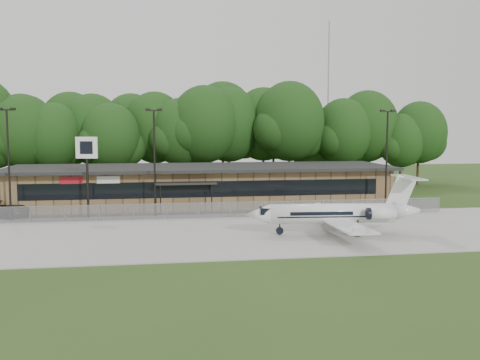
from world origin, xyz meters
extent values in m
plane|color=#2A4719|center=(0.00, 0.00, 0.00)|extent=(160.00, 160.00, 0.00)
cube|color=#9E9B93|center=(0.00, 8.00, 0.04)|extent=(64.00, 18.00, 0.08)
cube|color=#383835|center=(0.00, 19.50, 0.03)|extent=(50.00, 9.00, 0.06)
cube|color=olive|center=(0.00, 24.00, 2.00)|extent=(40.00, 10.00, 4.00)
cube|color=black|center=(0.00, 18.98, 2.30)|extent=(36.00, 0.08, 1.60)
cube|color=black|center=(0.00, 23.50, 4.15)|extent=(41.00, 11.50, 0.30)
cube|color=black|center=(-2.00, 18.40, 3.00)|extent=(6.00, 1.60, 0.20)
cube|color=#AF1522|center=(-13.00, 18.95, 3.40)|extent=(2.20, 0.06, 0.70)
cube|color=silver|center=(-9.50, 18.95, 3.40)|extent=(2.20, 0.06, 0.70)
cube|color=gray|center=(0.00, 15.00, 0.75)|extent=(46.00, 0.03, 1.50)
cube|color=gray|center=(0.00, 15.00, 1.50)|extent=(46.00, 0.04, 0.04)
cylinder|color=gray|center=(22.00, 48.00, 12.50)|extent=(0.20, 0.20, 25.00)
cylinder|color=black|center=(-18.00, 16.50, 5.00)|extent=(0.18, 0.18, 10.00)
cube|color=black|center=(-18.00, 16.50, 10.05)|extent=(1.20, 0.12, 0.12)
cube|color=black|center=(-18.55, 16.50, 10.12)|extent=(0.45, 0.30, 0.22)
cube|color=black|center=(-17.45, 16.50, 10.12)|extent=(0.45, 0.30, 0.22)
cylinder|color=black|center=(-5.00, 16.50, 5.00)|extent=(0.18, 0.18, 10.00)
cube|color=black|center=(-5.00, 16.50, 10.05)|extent=(1.20, 0.12, 0.12)
cube|color=black|center=(-5.55, 16.50, 10.12)|extent=(0.45, 0.30, 0.22)
cube|color=black|center=(-4.45, 16.50, 10.12)|extent=(0.45, 0.30, 0.22)
cylinder|color=black|center=(18.00, 16.50, 5.00)|extent=(0.18, 0.18, 10.00)
cube|color=black|center=(18.00, 16.50, 10.05)|extent=(1.20, 0.12, 0.12)
cube|color=black|center=(17.45, 16.50, 10.12)|extent=(0.45, 0.30, 0.22)
cube|color=black|center=(18.55, 16.50, 10.12)|extent=(0.45, 0.30, 0.22)
cylinder|color=silver|center=(8.82, 5.86, 1.67)|extent=(9.94, 2.35, 1.58)
cone|color=silver|center=(2.93, 6.33, 1.67)|extent=(2.09, 1.73, 1.58)
cone|color=silver|center=(14.81, 5.39, 1.82)|extent=(2.28, 1.74, 1.58)
cube|color=silver|center=(9.06, 2.59, 1.23)|extent=(2.63, 6.06, 0.12)
cube|color=silver|center=(9.57, 9.07, 1.23)|extent=(2.63, 6.06, 0.12)
cylinder|color=silver|center=(12.26, 4.36, 1.82)|extent=(2.23, 1.05, 0.89)
cylinder|color=silver|center=(12.45, 6.81, 1.82)|extent=(2.23, 1.05, 0.89)
cube|color=silver|center=(14.32, 5.43, 3.25)|extent=(2.42, 0.33, 2.96)
cube|color=silver|center=(14.91, 5.38, 4.48)|extent=(1.63, 4.62, 0.10)
cube|color=black|center=(3.62, 6.28, 1.95)|extent=(1.08, 1.26, 0.49)
cube|color=black|center=(10.59, 5.72, 0.34)|extent=(0.97, 2.42, 0.69)
cylinder|color=black|center=(4.70, 6.19, 0.34)|extent=(0.64, 0.64, 0.22)
cylinder|color=black|center=(-11.18, 16.80, 3.63)|extent=(0.25, 0.25, 7.26)
cube|color=silver|center=(-11.18, 16.80, 6.62)|extent=(2.01, 0.51, 2.00)
cube|color=black|center=(-11.20, 16.68, 6.62)|extent=(1.17, 0.21, 1.18)
camera|label=1|loc=(-4.60, -34.15, 8.58)|focal=40.00mm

